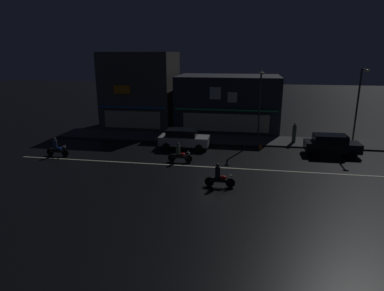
{
  "coord_description": "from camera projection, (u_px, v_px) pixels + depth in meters",
  "views": [
    {
      "loc": [
        2.14,
        -22.9,
        8.03
      ],
      "look_at": [
        -1.9,
        1.05,
        1.29
      ],
      "focal_mm": 31.12,
      "sensor_mm": 36.0,
      "label": 1
    }
  ],
  "objects": [
    {
      "name": "ground_plane",
      "position": [
        215.0,
        167.0,
        24.25
      ],
      "size": [
        140.0,
        140.0,
        0.0
      ],
      "primitive_type": "plane",
      "color": "black"
    },
    {
      "name": "lane_divider_stripe",
      "position": [
        215.0,
        167.0,
        24.25
      ],
      "size": [
        31.01,
        0.16,
        0.01
      ],
      "primitive_type": "cube",
      "color": "beige",
      "rests_on": "ground"
    },
    {
      "name": "sidewalk_far",
      "position": [
        224.0,
        139.0,
        31.98
      ],
      "size": [
        32.64,
        3.63,
        0.14
      ],
      "primitive_type": "cube",
      "color": "#424447",
      "rests_on": "ground"
    },
    {
      "name": "storefront_left_block",
      "position": [
        228.0,
        102.0,
        36.16
      ],
      "size": [
        10.77,
        6.91,
        5.75
      ],
      "color": "#2D333D",
      "rests_on": "ground"
    },
    {
      "name": "storefront_center_block",
      "position": [
        141.0,
        90.0,
        37.34
      ],
      "size": [
        7.58,
        6.76,
        8.18
      ],
      "color": "#56514C",
      "rests_on": "ground"
    },
    {
      "name": "streetlamp_west",
      "position": [
        260.0,
        100.0,
        30.02
      ],
      "size": [
        0.44,
        1.64,
        6.44
      ],
      "color": "#47494C",
      "rests_on": "sidewalk_far"
    },
    {
      "name": "streetlamp_mid",
      "position": [
        359.0,
        100.0,
        29.13
      ],
      "size": [
        0.44,
        1.64,
        6.7
      ],
      "color": "#47494C",
      "rests_on": "sidewalk_far"
    },
    {
      "name": "pedestrian_on_sidewalk",
      "position": [
        294.0,
        133.0,
        30.38
      ],
      "size": [
        0.35,
        0.35,
        1.84
      ],
      "rotation": [
        0.0,
        0.0,
        1.86
      ],
      "color": "#4C664C",
      "rests_on": "sidewalk_far"
    },
    {
      "name": "parked_car_near_kerb",
      "position": [
        331.0,
        144.0,
        27.11
      ],
      "size": [
        4.3,
        1.98,
        1.67
      ],
      "rotation": [
        0.0,
        0.0,
        3.14
      ],
      "color": "black",
      "rests_on": "ground"
    },
    {
      "name": "parked_car_trailing",
      "position": [
        184.0,
        138.0,
        29.01
      ],
      "size": [
        4.3,
        1.98,
        1.67
      ],
      "color": "silver",
      "rests_on": "ground"
    },
    {
      "name": "motorcycle_lead",
      "position": [
        57.0,
        148.0,
        26.82
      ],
      "size": [
        1.9,
        0.6,
        1.52
      ],
      "rotation": [
        0.0,
        0.0,
        0.07
      ],
      "color": "black",
      "rests_on": "ground"
    },
    {
      "name": "motorcycle_following",
      "position": [
        219.0,
        177.0,
        20.6
      ],
      "size": [
        1.9,
        0.6,
        1.52
      ],
      "rotation": [
        0.0,
        0.0,
        3.26
      ],
      "color": "black",
      "rests_on": "ground"
    },
    {
      "name": "motorcycle_opposite_lane",
      "position": [
        179.0,
        154.0,
        25.3
      ],
      "size": [
        1.9,
        0.6,
        1.52
      ],
      "rotation": [
        0.0,
        0.0,
        -0.13
      ],
      "color": "black",
      "rests_on": "ground"
    },
    {
      "name": "traffic_cone",
      "position": [
        261.0,
        145.0,
        28.98
      ],
      "size": [
        0.36,
        0.36,
        0.55
      ],
      "primitive_type": "cone",
      "color": "orange",
      "rests_on": "ground"
    }
  ]
}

